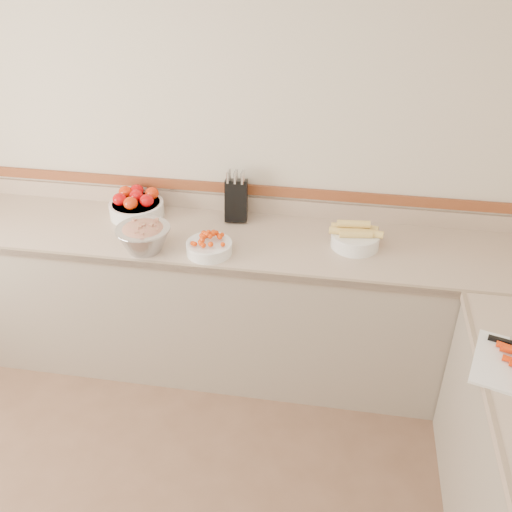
% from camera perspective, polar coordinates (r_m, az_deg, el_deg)
% --- Properties ---
extents(back_wall, '(4.00, 0.00, 4.00)m').
position_cam_1_polar(back_wall, '(3.31, -4.20, 10.90)').
color(back_wall, beige).
rests_on(back_wall, ground_plane).
extents(counter_back, '(4.00, 0.65, 1.08)m').
position_cam_1_polar(counter_back, '(3.45, -4.86, -4.31)').
color(counter_back, tan).
rests_on(counter_back, ground_plane).
extents(knife_block, '(0.14, 0.17, 0.31)m').
position_cam_1_polar(knife_block, '(3.30, -1.99, 5.70)').
color(knife_block, black).
rests_on(knife_block, counter_back).
extents(tomato_bowl, '(0.32, 0.32, 0.16)m').
position_cam_1_polar(tomato_bowl, '(3.44, -11.88, 5.00)').
color(tomato_bowl, white).
rests_on(tomato_bowl, counter_back).
extents(cherry_tomato_bowl, '(0.24, 0.24, 0.13)m').
position_cam_1_polar(cherry_tomato_bowl, '(3.02, -4.72, 1.03)').
color(cherry_tomato_bowl, white).
rests_on(cherry_tomato_bowl, counter_back).
extents(corn_bowl, '(0.29, 0.26, 0.16)m').
position_cam_1_polar(corn_bowl, '(3.11, 9.89, 1.89)').
color(corn_bowl, white).
rests_on(corn_bowl, counter_back).
extents(rhubarb_bowl, '(0.29, 0.29, 0.17)m').
position_cam_1_polar(rhubarb_bowl, '(3.07, -11.17, 1.96)').
color(rhubarb_bowl, '#B2B2BA').
rests_on(rhubarb_bowl, counter_back).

